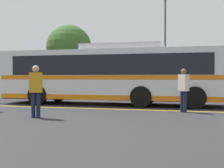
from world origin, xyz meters
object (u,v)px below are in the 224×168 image
Objects in this scene: transit_bus at (112,74)px; pedestrian_0 at (184,87)px; parked_car_2 at (142,89)px; parked_car_1 at (37,87)px; street_lamp at (165,16)px; tree_0 at (69,48)px; pedestrian_2 at (36,88)px.

pedestrian_0 is (3.69, -2.61, -0.58)m from transit_bus.
pedestrian_0 is (2.75, -6.22, 0.33)m from parked_car_2.
parked_car_1 is at bearing -85.87° from parked_car_2.
street_lamp is (1.07, 3.26, 5.02)m from parked_car_2.
parked_car_1 is 7.16m from parked_car_2.
parked_car_2 is 0.85× the size of tree_0.
transit_bus is 1.59× the size of street_lamp.
tree_0 reaches higher than pedestrian_2.
parked_car_2 is at bearing -108.12° from street_lamp.
transit_bus is 5.87m from pedestrian_2.
street_lamp reaches higher than pedestrian_0.
transit_bus is 3.84m from parked_car_2.
pedestrian_0 is at bearing 55.25° from parked_car_1.
parked_car_2 is 2.74× the size of pedestrian_0.
street_lamp is at bearing 164.64° from parked_car_2.
parked_car_2 is 2.65× the size of pedestrian_2.
pedestrian_2 is at bearing -71.23° from tree_0.
pedestrian_0 is 10.71m from street_lamp.
tree_0 is at bearing 91.92° from pedestrian_2.
street_lamp is (-1.69, 9.48, 4.69)m from pedestrian_0.
parked_car_1 is 2.62× the size of pedestrian_2.
tree_0 reaches higher than pedestrian_0.
pedestrian_0 is 0.31× the size of tree_0.
pedestrian_2 is 15.09m from tree_0.
transit_bus is at bearing -54.38° from tree_0.
transit_bus reaches higher than parked_car_2.
pedestrian_2 is 13.80m from street_lamp.
transit_bus is at bearing 61.37° from pedestrian_2.
pedestrian_0 is 14.86m from tree_0.
parked_car_2 is (7.16, 0.17, -0.05)m from parked_car_1.
parked_car_2 is (0.93, 3.61, -0.91)m from transit_bus.
pedestrian_0 is 5.79m from pedestrian_2.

